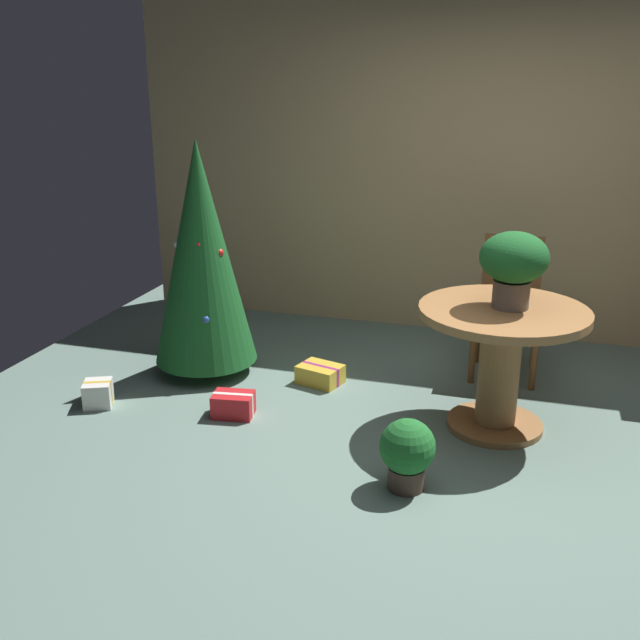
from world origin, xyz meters
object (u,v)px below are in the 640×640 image
object	(u,v)px
gift_box_cream	(98,394)
gift_box_red	(233,405)
wooden_chair_far	(509,298)
round_dining_table	(501,350)
flower_vase	(514,262)
gift_box_gold	(320,374)
potted_plant	(407,451)
holiday_tree	(201,253)

from	to	relation	value
gift_box_cream	gift_box_red	distance (m)	0.90
wooden_chair_far	round_dining_table	bearing A→B (deg)	-90.00
round_dining_table	flower_vase	size ratio (longest dim) A/B	2.22
gift_box_gold	gift_box_cream	world-z (taller)	gift_box_cream
gift_box_red	gift_box_gold	bearing A→B (deg)	59.47
flower_vase	wooden_chair_far	distance (m)	1.01
round_dining_table	gift_box_gold	size ratio (longest dim) A/B	2.94
gift_box_gold	potted_plant	size ratio (longest dim) A/B	0.87
flower_vase	gift_box_gold	xyz separation A→B (m)	(-1.23, 0.30, -0.96)
holiday_tree	potted_plant	bearing A→B (deg)	-34.14
round_dining_table	potted_plant	bearing A→B (deg)	-115.49
wooden_chair_far	gift_box_red	distance (m)	2.05
round_dining_table	gift_box_cream	xyz separation A→B (m)	(-2.46, -0.43, -0.42)
flower_vase	potted_plant	size ratio (longest dim) A/B	1.15
holiday_tree	gift_box_gold	xyz separation A→B (m)	(0.84, 0.03, -0.80)
flower_vase	wooden_chair_far	bearing A→B (deg)	91.84
wooden_chair_far	gift_box_gold	size ratio (longest dim) A/B	2.91
round_dining_table	gift_box_red	size ratio (longest dim) A/B	3.59
wooden_chair_far	gift_box_cream	world-z (taller)	wooden_chair_far
gift_box_red	potted_plant	bearing A→B (deg)	-23.36
holiday_tree	potted_plant	xyz separation A→B (m)	(1.64, -1.11, -0.66)
gift_box_gold	gift_box_red	world-z (taller)	gift_box_red
potted_plant	flower_vase	bearing A→B (deg)	63.53
flower_vase	holiday_tree	size ratio (longest dim) A/B	0.27
wooden_chair_far	potted_plant	bearing A→B (deg)	-102.74
round_dining_table	gift_box_cream	distance (m)	2.53
holiday_tree	gift_box_cream	distance (m)	1.15
round_dining_table	wooden_chair_far	xyz separation A→B (m)	(0.00, 0.91, 0.05)
wooden_chair_far	holiday_tree	xyz separation A→B (m)	(-2.03, -0.61, 0.32)
holiday_tree	gift_box_cream	xyz separation A→B (m)	(-0.43, -0.72, -0.79)
round_dining_table	holiday_tree	xyz separation A→B (m)	(-2.03, 0.29, 0.37)
gift_box_cream	potted_plant	xyz separation A→B (m)	(2.07, -0.39, 0.13)
gift_box_cream	holiday_tree	bearing A→B (deg)	59.38
gift_box_cream	potted_plant	distance (m)	2.11
gift_box_gold	potted_plant	xyz separation A→B (m)	(0.81, -1.15, 0.15)
round_dining_table	wooden_chair_far	size ratio (longest dim) A/B	1.01
wooden_chair_far	holiday_tree	distance (m)	2.15
flower_vase	gift_box_gold	world-z (taller)	flower_vase
holiday_tree	gift_box_red	size ratio (longest dim) A/B	6.02
flower_vase	gift_box_cream	xyz separation A→B (m)	(-2.49, -0.45, -0.94)
holiday_tree	potted_plant	world-z (taller)	holiday_tree
round_dining_table	gift_box_red	xyz separation A→B (m)	(-1.57, -0.31, -0.43)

